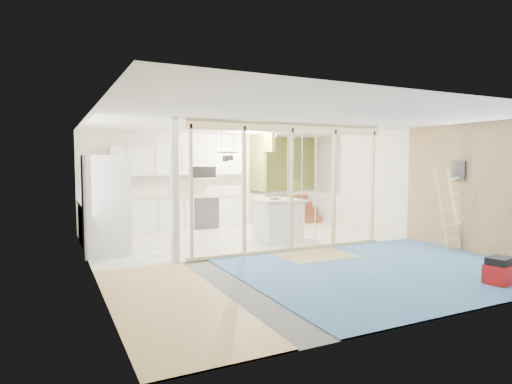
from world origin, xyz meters
name	(u,v)px	position (x,y,z in m)	size (l,w,h in m)	color
room	(278,188)	(0.00, 0.00, 1.30)	(7.01, 8.01, 2.61)	slate
floor_overlays	(280,251)	(0.07, 0.06, 0.01)	(7.00, 8.00, 0.03)	white
stud_frame	(268,174)	(-0.24, 0.00, 1.59)	(4.66, 0.14, 2.60)	#DEC188
base_cabinets	(159,215)	(-1.61, 3.36, 0.47)	(4.45, 2.24, 0.93)	white
upper_cabinets	(182,162)	(-0.84, 3.82, 1.82)	(3.60, 0.41, 0.85)	white
green_partition	(279,192)	(2.04, 3.66, 0.94)	(2.25, 1.51, 2.60)	olive
pot_rack	(228,155)	(-0.31, 1.89, 2.00)	(0.52, 0.52, 0.72)	black
sheathing_panel	(487,189)	(3.48, -2.00, 1.30)	(0.02, 4.00, 2.60)	tan
electrical_panel	(459,170)	(3.43, -1.40, 1.65)	(0.04, 0.30, 0.40)	#3C3C41
ceiling_light	(270,136)	(1.40, 3.00, 2.54)	(0.32, 0.32, 0.08)	#FFEABF
fridge	(106,205)	(-3.10, 1.34, 0.97)	(0.86, 0.83, 1.95)	silver
island	(278,220)	(0.60, 1.10, 0.49)	(1.03, 1.03, 0.98)	white
bowl	(275,198)	(0.48, 1.02, 1.01)	(0.28, 0.28, 0.07)	beige
soap_bottle_a	(121,192)	(-2.47, 3.64, 1.07)	(0.11, 0.11, 0.28)	#B4BBC9
soap_bottle_b	(224,190)	(0.36, 3.80, 1.03)	(0.09, 0.10, 0.21)	silver
toolbox	(500,271)	(1.87, -3.40, 0.20)	(0.49, 0.40, 0.41)	#A50F11
ladder	(450,210)	(3.17, -1.43, 0.85)	(0.89, 0.16, 1.67)	#DACC85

